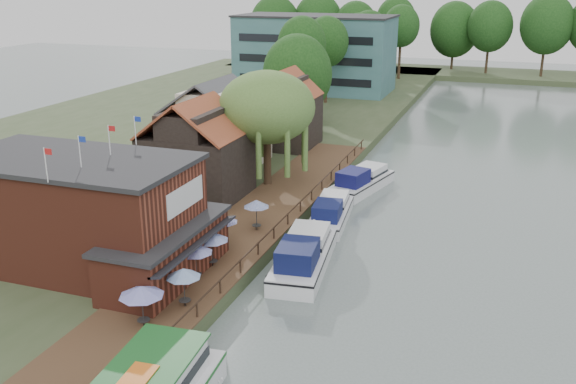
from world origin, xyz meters
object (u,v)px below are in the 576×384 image
(umbrella_4, at_px, (224,231))
(cruiser_1, at_px, (331,209))
(cottage_b, at_px, (216,122))
(umbrella_2, at_px, (196,262))
(hotel_block, at_px, (315,53))
(cruiser_0, at_px, (304,251))
(willow, at_px, (267,129))
(cruiser_2, at_px, (362,178))
(cottage_c, at_px, (284,108))
(umbrella_5, at_px, (257,215))
(umbrella_0, at_px, (142,306))
(umbrella_1, at_px, (184,287))
(cottage_a, at_px, (196,149))
(pub, at_px, (102,215))
(umbrella_3, at_px, (212,249))

(umbrella_4, bearing_deg, cruiser_1, 62.98)
(cottage_b, bearing_deg, umbrella_2, -67.07)
(hotel_block, xyz_separation_m, cruiser_1, (18.90, -55.72, -6.02))
(cottage_b, xyz_separation_m, cruiser_0, (15.60, -18.87, -3.91))
(willow, distance_m, cruiser_2, 10.26)
(cottage_c, distance_m, cruiser_2, 15.46)
(cottage_c, relative_size, umbrella_2, 3.58)
(hotel_block, xyz_separation_m, umbrella_4, (13.91, -65.50, -4.86))
(cottage_c, distance_m, umbrella_5, 25.96)
(cottage_b, height_order, umbrella_0, cottage_b)
(umbrella_4, xyz_separation_m, cruiser_0, (5.69, 0.62, -0.95))
(hotel_block, bearing_deg, willow, -77.29)
(umbrella_1, height_order, cruiser_1, umbrella_1)
(cruiser_0, height_order, cruiser_1, cruiser_0)
(cottage_a, height_order, cruiser_0, cottage_a)
(cottage_b, relative_size, umbrella_4, 4.04)
(pub, relative_size, cruiser_0, 1.84)
(willow, bearing_deg, umbrella_3, -80.17)
(cottage_c, xyz_separation_m, cruiser_1, (10.90, -18.72, -4.12))
(cottage_c, distance_m, cruiser_1, 22.05)
(umbrella_0, relative_size, cruiser_0, 0.23)
(cruiser_0, xyz_separation_m, cruiser_1, (-0.70, 9.15, -0.21))
(cottage_a, bearing_deg, umbrella_1, -64.96)
(cottage_b, bearing_deg, willow, -33.69)
(umbrella_0, height_order, umbrella_4, same)
(cottage_b, relative_size, umbrella_0, 3.90)
(hotel_block, relative_size, cruiser_2, 2.58)
(willow, xyz_separation_m, umbrella_0, (2.92, -25.84, -3.93))
(umbrella_2, bearing_deg, willow, 98.60)
(cottage_c, relative_size, umbrella_5, 3.58)
(cottage_b, bearing_deg, cottage_c, 66.04)
(cottage_a, relative_size, umbrella_1, 3.62)
(cottage_c, bearing_deg, umbrella_1, -78.64)
(willow, distance_m, cruiser_1, 10.14)
(cottage_a, relative_size, cruiser_0, 0.79)
(cruiser_1, bearing_deg, cottage_a, 174.86)
(umbrella_1, height_order, umbrella_4, same)
(cottage_c, relative_size, umbrella_1, 3.58)
(pub, height_order, umbrella_3, pub)
(umbrella_3, bearing_deg, umbrella_5, 87.32)
(umbrella_1, bearing_deg, umbrella_2, 106.28)
(umbrella_4, bearing_deg, cruiser_2, 73.89)
(umbrella_0, bearing_deg, willow, 96.45)
(umbrella_1, bearing_deg, cottage_c, 101.36)
(cottage_c, xyz_separation_m, umbrella_3, (6.57, -31.70, -2.96))
(pub, xyz_separation_m, umbrella_1, (7.46, -3.11, -2.36))
(cottage_a, distance_m, umbrella_3, 15.07)
(cottage_c, bearing_deg, umbrella_0, -80.84)
(cruiser_2, bearing_deg, umbrella_0, -85.90)
(pub, relative_size, umbrella_4, 8.42)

